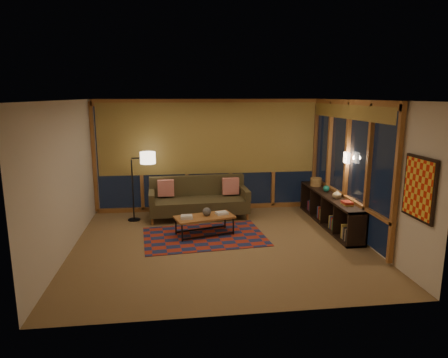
{
  "coord_description": "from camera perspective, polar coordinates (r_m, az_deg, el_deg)",
  "views": [
    {
      "loc": [
        -0.84,
        -7.13,
        2.78
      ],
      "look_at": [
        0.14,
        0.54,
        1.16
      ],
      "focal_mm": 32.0,
      "sensor_mm": 36.0,
      "label": 1
    }
  ],
  "objects": [
    {
      "name": "wall_sconce",
      "position": [
        8.42,
        17.13,
        2.92
      ],
      "size": [
        0.12,
        0.18,
        0.22
      ],
      "primitive_type": null,
      "color": "beige",
      "rests_on": "walls"
    },
    {
      "name": "teal_bowl",
      "position": [
        9.11,
        14.4,
        -1.35
      ],
      "size": [
        0.16,
        0.16,
        0.14
      ],
      "primitive_type": "sphere",
      "rotation": [
        0.0,
        0.0,
        0.14
      ],
      "color": "#156759",
      "rests_on": "bookshelf"
    },
    {
      "name": "basket",
      "position": [
        9.64,
        13.0,
        -0.4
      ],
      "size": [
        0.32,
        0.32,
        0.19
      ],
      "primitive_type": "cylinder",
      "rotation": [
        0.0,
        0.0,
        0.26
      ],
      "color": "#9F784F",
      "rests_on": "bookshelf"
    },
    {
      "name": "book_stack_b",
      "position": [
        8.21,
        -0.32,
        -4.88
      ],
      "size": [
        0.28,
        0.25,
        0.05
      ],
      "primitive_type": null,
      "rotation": [
        0.0,
        0.0,
        0.29
      ],
      "color": "silver",
      "rests_on": "coffee_table"
    },
    {
      "name": "ceiling",
      "position": [
        7.18,
        -0.54,
        11.2
      ],
      "size": [
        5.5,
        5.0,
        0.01
      ],
      "primitive_type": "cube",
      "color": "silver",
      "rests_on": "walls"
    },
    {
      "name": "walls",
      "position": [
        7.32,
        -0.52,
        0.57
      ],
      "size": [
        5.51,
        5.01,
        2.7
      ],
      "color": "beige",
      "rests_on": "floor"
    },
    {
      "name": "shelf_book_stack",
      "position": [
        8.15,
        17.17,
        -3.35
      ],
      "size": [
        0.2,
        0.25,
        0.06
      ],
      "primitive_type": null,
      "rotation": [
        0.0,
        0.0,
        0.27
      ],
      "color": "silver",
      "rests_on": "bookshelf"
    },
    {
      "name": "sofa",
      "position": [
        9.2,
        -3.62,
        -2.79
      ],
      "size": [
        2.28,
        1.01,
        0.92
      ],
      "primitive_type": null,
      "rotation": [
        0.0,
        0.0,
        0.05
      ],
      "color": "#433D26",
      "rests_on": "floor"
    },
    {
      "name": "floor",
      "position": [
        7.7,
        -0.5,
        -9.33
      ],
      "size": [
        5.5,
        5.0,
        0.01
      ],
      "primitive_type": "cube",
      "color": "#8D6746",
      "rests_on": "ground"
    },
    {
      "name": "pillow_left",
      "position": [
        9.29,
        -8.3,
        -1.57
      ],
      "size": [
        0.38,
        0.13,
        0.37
      ],
      "primitive_type": null,
      "rotation": [
        0.0,
        0.0,
        0.02
      ],
      "color": "red",
      "rests_on": "sofa"
    },
    {
      "name": "coffee_table",
      "position": [
        8.15,
        -2.79,
        -6.65
      ],
      "size": [
        1.27,
        0.82,
        0.39
      ],
      "primitive_type": null,
      "rotation": [
        0.0,
        0.0,
        0.26
      ],
      "color": "olive",
      "rests_on": "floor"
    },
    {
      "name": "bookshelf",
      "position": [
        8.99,
        14.82,
        -4.27
      ],
      "size": [
        0.4,
        2.75,
        0.69
      ],
      "primitive_type": null,
      "color": "black",
      "rests_on": "floor"
    },
    {
      "name": "floor_lamp",
      "position": [
        9.16,
        -12.93,
        -1.07
      ],
      "size": [
        0.56,
        0.4,
        1.56
      ],
      "primitive_type": null,
      "rotation": [
        0.0,
        0.0,
        0.12
      ],
      "color": "black",
      "rests_on": "floor"
    },
    {
      "name": "wall_art",
      "position": [
        6.5,
        26.07,
        -1.2
      ],
      "size": [
        0.06,
        0.74,
        0.94
      ],
      "primitive_type": null,
      "color": "red",
      "rests_on": "walls"
    },
    {
      "name": "window_wall_back",
      "position": [
        9.7,
        -2.2,
        3.36
      ],
      "size": [
        5.3,
        0.16,
        2.6
      ],
      "primitive_type": null,
      "color": "olive",
      "rests_on": "walls"
    },
    {
      "name": "pillow_right",
      "position": [
        9.39,
        0.95,
        -1.26
      ],
      "size": [
        0.39,
        0.15,
        0.39
      ],
      "primitive_type": null,
      "rotation": [
        0.0,
        0.0,
        0.06
      ],
      "color": "red",
      "rests_on": "sofa"
    },
    {
      "name": "area_rug",
      "position": [
        8.1,
        -2.81,
        -8.2
      ],
      "size": [
        2.52,
        1.8,
        0.01
      ],
      "primitive_type": "cube",
      "rotation": [
        0.0,
        0.0,
        0.09
      ],
      "color": "maroon",
      "rests_on": "floor"
    },
    {
      "name": "window_wall_right",
      "position": [
        8.61,
        17.0,
        1.76
      ],
      "size": [
        0.16,
        3.7,
        2.6
      ],
      "primitive_type": null,
      "color": "olive",
      "rests_on": "walls"
    },
    {
      "name": "book_stack_a",
      "position": [
        7.96,
        -5.36,
        -5.4
      ],
      "size": [
        0.25,
        0.2,
        0.07
      ],
      "primitive_type": null,
      "rotation": [
        0.0,
        0.0,
        0.01
      ],
      "color": "silver",
      "rests_on": "coffee_table"
    },
    {
      "name": "vase",
      "position": [
        8.58,
        15.83,
        -2.08
      ],
      "size": [
        0.22,
        0.22,
        0.19
      ],
      "primitive_type": "imported",
      "rotation": [
        0.0,
        0.0,
        -0.2
      ],
      "color": "tan",
      "rests_on": "bookshelf"
    },
    {
      "name": "ceramic_pot",
      "position": [
        8.11,
        -2.48,
        -4.66
      ],
      "size": [
        0.2,
        0.2,
        0.17
      ],
      "primitive_type": "sphere",
      "rotation": [
        0.0,
        0.0,
        0.2
      ],
      "color": "black",
      "rests_on": "coffee_table"
    }
  ]
}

